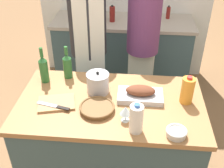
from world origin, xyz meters
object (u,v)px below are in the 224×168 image
milk_jug (136,119)px  knife_chef (54,106)px  stand_mixer (96,11)px  condiment_bottle_short (112,14)px  mixing_bowl (176,132)px  condiment_bottle_tall (168,13)px  wine_bottle_green (44,69)px  stock_pot (98,83)px  roasting_pan (140,94)px  juice_jug (187,90)px  wine_bottle_dark (67,65)px  person_cook_guest (143,38)px  cutting_board (56,103)px  person_cook_aproned (88,40)px  wine_glass_left (126,111)px  wicker_basket (97,108)px

milk_jug → knife_chef: size_ratio=0.85×
stand_mixer → condiment_bottle_short: stand_mixer is taller
knife_chef → mixing_bowl: bearing=-13.3°
condiment_bottle_tall → mixing_bowl: bearing=-92.4°
wine_bottle_green → stock_pot: bearing=-13.5°
roasting_pan → juice_jug: size_ratio=1.54×
stock_pot → wine_bottle_dark: (-0.29, 0.20, 0.03)m
wine_bottle_dark → condiment_bottle_short: bearing=77.5°
wine_bottle_green → wine_bottle_dark: wine_bottle_green is taller
roasting_pan → stock_pot: bearing=170.0°
stock_pot → wine_bottle_dark: 0.35m
milk_jug → condiment_bottle_short: size_ratio=1.12×
person_cook_guest → roasting_pan: bearing=-84.5°
cutting_board → person_cook_aproned: (0.11, 0.86, 0.12)m
milk_jug → wine_glass_left: milk_jug is taller
person_cook_guest → person_cook_aproned: bearing=-165.2°
wine_bottle_green → wine_bottle_dark: bearing=25.1°
juice_jug → wine_glass_left: (-0.45, -0.26, -0.02)m
wine_glass_left → knife_chef: bearing=170.6°
knife_chef → person_cook_aproned: 0.93m
wine_bottle_green → stand_mixer: 1.29m
wine_glass_left → wine_bottle_dark: bearing=134.8°
wine_glass_left → condiment_bottle_short: condiment_bottle_short is taller
stand_mixer → person_cook_aproned: person_cook_aproned is taller
roasting_pan → condiment_bottle_tall: condiment_bottle_tall is taller
stock_pot → mixing_bowl: 0.73m
roasting_pan → wine_glass_left: bearing=-110.4°
juice_jug → mixing_bowl: bearing=-106.0°
juice_jug → condiment_bottle_short: bearing=115.3°
stock_pot → person_cook_aproned: person_cook_aproned is taller
cutting_board → person_cook_aproned: 0.88m
milk_jug → roasting_pan: bearing=85.8°
juice_jug → person_cook_guest: size_ratio=0.13×
person_cook_guest → knife_chef: bearing=-116.5°
wine_bottle_dark → juice_jug: bearing=-15.3°
roasting_pan → wine_bottle_green: (-0.81, 0.17, 0.08)m
condiment_bottle_short → mixing_bowl: bearing=-72.3°
knife_chef → condiment_bottle_short: (0.28, 1.66, 0.12)m
roasting_pan → wine_glass_left: size_ratio=2.83×
wine_glass_left → person_cook_aproned: 1.09m
wicker_basket → person_cook_guest: person_cook_guest is taller
juice_jug → condiment_bottle_tall: 1.64m
cutting_board → stand_mixer: 1.57m
person_cook_aproned → knife_chef: bearing=-110.5°
stock_pot → mixing_bowl: bearing=-37.8°
wine_bottle_green → condiment_bottle_tall: bearing=52.3°
mixing_bowl → condiment_bottle_short: size_ratio=0.71×
wine_bottle_green → wine_bottle_dark: 0.20m
juice_jug → person_cook_guest: 0.89m
juice_jug → condiment_bottle_tall: size_ratio=1.41×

